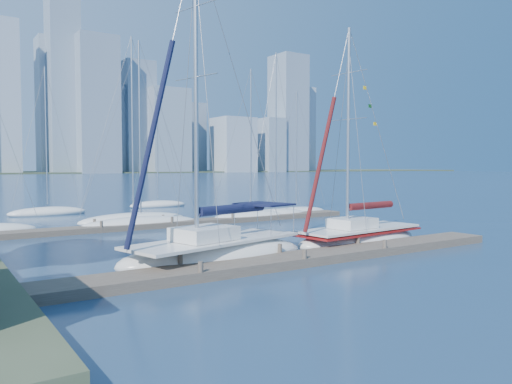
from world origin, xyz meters
TOP-DOWN VIEW (x-y plane):
  - ground at (0.00, 0.00)m, footprint 700.00×700.00m
  - near_dock at (0.00, 0.00)m, footprint 26.00×2.00m
  - far_dock at (2.00, 16.00)m, footprint 30.00×1.80m
  - sailboat_navy at (-2.69, 2.16)m, footprint 9.70×5.19m
  - sailboat_maroon at (6.40, 2.24)m, footprint 8.58×3.51m
  - bg_boat_1 at (-0.76, 16.66)m, footprint 8.82×2.78m
  - bg_boat_2 at (-0.31, 19.43)m, footprint 8.72×3.67m
  - bg_boat_3 at (8.57, 16.56)m, footprint 7.14×2.41m
  - bg_boat_4 at (11.36, 16.96)m, footprint 6.46×3.08m
  - bg_boat_5 at (14.72, 18.42)m, footprint 6.62×2.24m
  - bg_boat_6 at (-4.50, 29.85)m, footprint 7.01×4.53m
  - bg_boat_7 at (7.14, 32.66)m, footprint 6.47×2.76m
  - skyline at (21.49, 290.44)m, footprint 503.95×51.31m

SIDE VIEW (x-z plane):
  - ground at x=0.00m, z-range 0.00..0.00m
  - far_dock at x=2.00m, z-range 0.00..0.36m
  - near_dock at x=0.00m, z-range 0.00..0.40m
  - bg_boat_5 at x=14.72m, z-range -5.51..5.96m
  - bg_boat_7 at x=7.14m, z-range -6.14..6.65m
  - bg_boat_3 at x=8.57m, z-range -6.01..6.53m
  - bg_boat_1 at x=-0.76m, z-range -6.52..7.05m
  - bg_boat_6 at x=-4.50m, z-range -6.48..7.02m
  - bg_boat_4 at x=11.36m, z-range -6.84..7.40m
  - bg_boat_2 at x=-0.31m, z-range -6.97..7.54m
  - sailboat_maroon at x=6.40m, z-range -5.20..7.09m
  - sailboat_navy at x=-2.69m, z-range -6.24..8.41m
  - skyline at x=21.49m, z-range -24.35..95.24m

